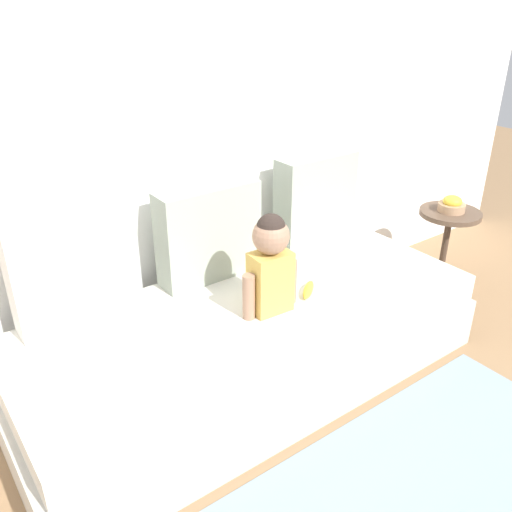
# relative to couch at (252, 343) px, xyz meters

# --- Properties ---
(ground_plane) EXTENTS (12.00, 12.00, 0.00)m
(ground_plane) POSITION_rel_couch_xyz_m (0.00, 0.00, -0.21)
(ground_plane) COLOR #93704C
(back_wall) EXTENTS (5.45, 0.10, 2.34)m
(back_wall) POSITION_rel_couch_xyz_m (0.00, 0.59, 0.96)
(back_wall) COLOR white
(back_wall) RESTS_ON ground
(couch) EXTENTS (2.25, 0.92, 0.42)m
(couch) POSITION_rel_couch_xyz_m (0.00, 0.00, 0.00)
(couch) COLOR beige
(couch) RESTS_ON ground
(throw_pillow_left) EXTENTS (0.48, 0.16, 0.56)m
(throw_pillow_left) POSITION_rel_couch_xyz_m (-0.70, 0.36, 0.49)
(throw_pillow_left) COLOR silver
(throw_pillow_left) RESTS_ON couch
(throw_pillow_center) EXTENTS (0.52, 0.16, 0.48)m
(throw_pillow_center) POSITION_rel_couch_xyz_m (0.00, 0.36, 0.45)
(throw_pillow_center) COLOR #99A393
(throw_pillow_center) RESTS_ON couch
(throw_pillow_right) EXTENTS (0.48, 0.16, 0.51)m
(throw_pillow_right) POSITION_rel_couch_xyz_m (0.70, 0.36, 0.47)
(throw_pillow_right) COLOR #99A393
(throw_pillow_right) RESTS_ON couch
(toddler) EXTENTS (0.29, 0.16, 0.47)m
(toddler) POSITION_rel_couch_xyz_m (0.05, -0.08, 0.46)
(toddler) COLOR gold
(toddler) RESTS_ON couch
(banana) EXTENTS (0.16, 0.14, 0.04)m
(banana) POSITION_rel_couch_xyz_m (0.29, -0.07, 0.23)
(banana) COLOR yellow
(banana) RESTS_ON couch
(side_table) EXTENTS (0.37, 0.37, 0.52)m
(side_table) POSITION_rel_couch_xyz_m (1.53, 0.04, 0.19)
(side_table) COLOR brown
(side_table) RESTS_ON ground
(fruit_bowl) EXTENTS (0.16, 0.16, 0.10)m
(fruit_bowl) POSITION_rel_couch_xyz_m (1.53, 0.04, 0.35)
(fruit_bowl) COLOR tan
(fruit_bowl) RESTS_ON side_table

